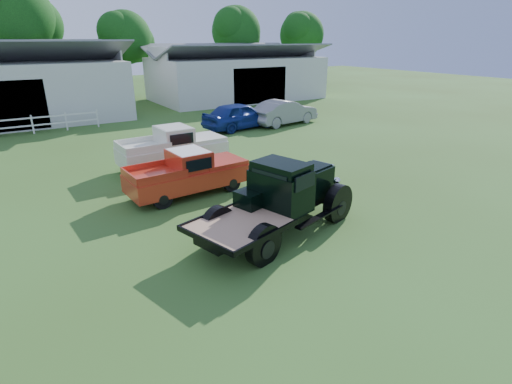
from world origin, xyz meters
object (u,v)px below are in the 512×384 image
white_pickup (173,148)px  misc_car_grey (284,112)px  misc_car_blue (240,116)px  vintage_flatbed (278,199)px  red_pickup (188,172)px

white_pickup → misc_car_grey: 11.84m
misc_car_blue → white_pickup: bearing=122.2°
misc_car_blue → misc_car_grey: 3.49m
vintage_flatbed → misc_car_blue: (6.72, 14.16, -0.25)m
vintage_flatbed → white_pickup: bearing=76.1°
vintage_flatbed → red_pickup: 4.77m
red_pickup → misc_car_grey: (11.26, 9.17, -0.03)m
vintage_flatbed → white_pickup: size_ratio=1.12×
red_pickup → white_pickup: (0.79, 3.64, 0.06)m
misc_car_blue → red_pickup: bearing=132.8°
vintage_flatbed → white_pickup: (-0.28, 8.28, -0.19)m
red_pickup → misc_car_blue: 12.30m
vintage_flatbed → misc_car_blue: vintage_flatbed is taller
vintage_flatbed → red_pickup: size_ratio=1.19×
red_pickup → misc_car_blue: (7.79, 9.52, 0.00)m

